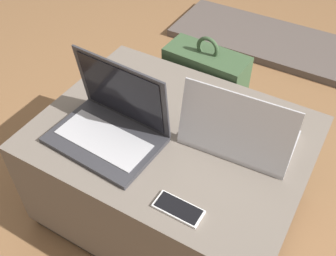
# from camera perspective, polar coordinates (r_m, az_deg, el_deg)

# --- Properties ---
(ground_plane) EXTENTS (14.00, 14.00, 0.00)m
(ground_plane) POSITION_cam_1_polar(r_m,az_deg,el_deg) (1.68, 0.56, -11.59)
(ground_plane) COLOR olive
(ottoman) EXTENTS (0.91, 0.70, 0.46)m
(ottoman) POSITION_cam_1_polar(r_m,az_deg,el_deg) (1.49, 0.62, -6.67)
(ottoman) COLOR #3D3832
(ottoman) RESTS_ON ground_plane
(laptop_near) EXTENTS (0.37, 0.27, 0.26)m
(laptop_near) POSITION_cam_1_polar(r_m,az_deg,el_deg) (1.29, -8.33, 0.67)
(laptop_near) COLOR #333338
(laptop_near) RESTS_ON ottoman
(laptop_far) EXTENTS (0.36, 0.24, 0.23)m
(laptop_far) POSITION_cam_1_polar(r_m,az_deg,el_deg) (1.27, 10.15, -0.77)
(laptop_far) COLOR #B7B7BC
(laptop_far) RESTS_ON ottoman
(cell_phone) EXTENTS (0.14, 0.07, 0.01)m
(cell_phone) POSITION_cam_1_polar(r_m,az_deg,el_deg) (1.12, 1.53, -11.63)
(cell_phone) COLOR white
(cell_phone) RESTS_ON ottoman
(backpack) EXTENTS (0.36, 0.21, 0.56)m
(backpack) POSITION_cam_1_polar(r_m,az_deg,el_deg) (1.80, 5.31, 4.27)
(backpack) COLOR #385133
(backpack) RESTS_ON ground_plane
(fireplace_hearth) EXTENTS (1.40, 0.50, 0.04)m
(fireplace_hearth) POSITION_cam_1_polar(r_m,az_deg,el_deg) (2.66, 16.18, 11.62)
(fireplace_hearth) COLOR #564C47
(fireplace_hearth) RESTS_ON ground_plane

